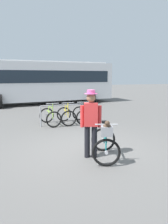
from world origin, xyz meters
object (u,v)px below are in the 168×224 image
at_px(racked_bike_black, 81,114).
at_px(person_with_featured_bike, 91,121).
at_px(racked_bike_yellow, 66,115).
at_px(featured_bicycle, 105,141).
at_px(racked_bike_lime, 50,116).
at_px(bus_distant, 45,80).

relative_size(racked_bike_black, person_with_featured_bike, 0.67).
relative_size(racked_bike_yellow, featured_bicycle, 0.88).
xyz_separation_m(racked_bike_lime, bus_distant, (0.86, 7.23, 1.37)).
relative_size(racked_bike_yellow, racked_bike_black, 0.96).
bearing_deg(bus_distant, featured_bicycle, -91.10).
distance_m(racked_bike_black, person_with_featured_bike, 4.19).
bearing_deg(racked_bike_black, racked_bike_yellow, -178.48).
bearing_deg(racked_bike_lime, racked_bike_yellow, 1.51).
xyz_separation_m(racked_bike_black, bus_distant, (-0.54, 7.20, 1.37)).
distance_m(racked_bike_lime, bus_distant, 7.41).
xyz_separation_m(racked_bike_lime, featured_bicycle, (0.64, -4.26, 0.12)).
bearing_deg(bus_distant, person_with_featured_bike, -92.52).
bearing_deg(racked_bike_yellow, featured_bicycle, -90.80).
distance_m(racked_bike_lime, person_with_featured_bike, 4.04).
relative_size(racked_bike_yellow, person_with_featured_bike, 0.64).
bearing_deg(racked_bike_lime, featured_bicycle, -81.46).
relative_size(racked_bike_lime, person_with_featured_bike, 0.68).
bearing_deg(featured_bicycle, racked_bike_lime, 98.54).
bearing_deg(racked_bike_black, bus_distant, 94.28).
xyz_separation_m(featured_bicycle, person_with_featured_bike, (-0.27, 0.28, 0.46)).
bearing_deg(featured_bicycle, bus_distant, 88.90).
bearing_deg(person_with_featured_bike, racked_bike_yellow, 85.26).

